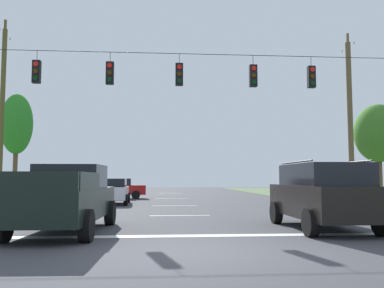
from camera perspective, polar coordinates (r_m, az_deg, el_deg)
ground_plane at (r=9.05m, az=0.71°, el=-14.63°), size 120.00×120.00×0.00m
stop_bar_stripe at (r=11.26m, az=-0.30°, el=-12.66°), size 16.12×0.45×0.01m
lane_dash_0 at (r=17.22m, az=-1.71°, el=-9.92°), size 2.50×0.15×0.01m
lane_dash_1 at (r=23.26m, az=-2.39°, el=-8.58°), size 2.50×0.15×0.01m
lane_dash_2 at (r=31.52m, az=-2.89°, el=-7.58°), size 2.50×0.15×0.01m
lane_dash_3 at (r=40.14m, az=-3.20°, el=-6.97°), size 2.50×0.15×0.01m
lane_dash_4 at (r=43.24m, az=-3.27°, el=-6.82°), size 2.50×0.15×0.01m
overhead_signal_span at (r=17.19m, az=-1.17°, el=3.87°), size 19.23×0.31×7.14m
pickup_truck at (r=12.47m, az=-17.12°, el=-7.24°), size 2.42×5.46×1.95m
suv_black at (r=13.23m, az=17.69°, el=-6.67°), size 2.22×4.80×2.05m
distant_car_crossing_white at (r=25.05m, az=-11.09°, el=-6.43°), size 2.12×4.35×1.52m
distant_car_oncoming at (r=31.49m, az=-10.46°, el=-6.08°), size 4.43×2.29×1.52m
distant_car_far_parked at (r=33.67m, az=19.91°, el=-5.78°), size 2.23×4.40×1.52m
utility_pole_mid_right at (r=25.18m, az=21.17°, el=3.10°), size 0.30×1.58×9.97m
utility_pole_near_left at (r=25.17m, az=-24.95°, el=3.93°), size 0.26×1.60×10.51m
tree_roadside_far_right at (r=28.22m, az=24.54°, el=1.34°), size 2.98×2.98×6.19m
tree_roadside_left at (r=36.37m, az=-23.23°, el=2.49°), size 2.54×2.54×8.45m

